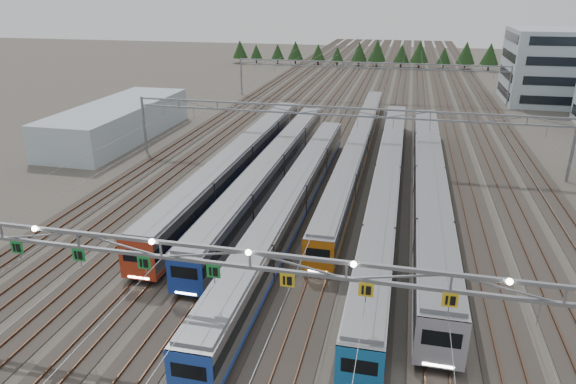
% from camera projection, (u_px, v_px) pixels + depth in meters
% --- Properties ---
extents(ground, '(400.00, 400.00, 0.00)m').
position_uv_depth(ground, '(253.00, 362.00, 32.33)').
color(ground, '#47423A').
rests_on(ground, ground).
extents(track_bed, '(54.00, 260.00, 5.42)m').
position_uv_depth(track_bed, '(373.00, 82.00, 122.45)').
color(track_bed, '#2D2823').
rests_on(track_bed, ground).
extents(train_a, '(3.07, 52.52, 4.00)m').
position_uv_depth(train_a, '(241.00, 160.00, 63.43)').
color(train_a, black).
rests_on(train_a, ground).
extents(train_b, '(2.87, 51.64, 3.73)m').
position_uv_depth(train_b, '(273.00, 168.00, 61.03)').
color(train_b, black).
rests_on(train_b, ground).
extents(train_c, '(2.83, 52.63, 3.68)m').
position_uv_depth(train_c, '(293.00, 200.00, 51.80)').
color(train_c, black).
rests_on(train_c, ground).
extents(train_d, '(2.62, 65.13, 3.41)m').
position_uv_depth(train_d, '(359.00, 146.00, 70.28)').
color(train_d, black).
rests_on(train_d, ground).
extents(train_e, '(2.78, 63.99, 3.62)m').
position_uv_depth(train_e, '(387.00, 180.00, 57.36)').
color(train_e, black).
rests_on(train_e, ground).
extents(train_f, '(3.13, 56.70, 4.09)m').
position_uv_depth(train_f, '(429.00, 183.00, 55.87)').
color(train_f, black).
rests_on(train_f, ground).
extents(gantry_near, '(56.36, 0.61, 8.08)m').
position_uv_depth(gantry_near, '(249.00, 264.00, 29.64)').
color(gantry_near, gray).
rests_on(gantry_near, ground).
extents(gantry_mid, '(56.36, 0.36, 8.00)m').
position_uv_depth(gantry_mid, '(340.00, 118.00, 66.26)').
color(gantry_mid, gray).
rests_on(gantry_mid, ground).
extents(gantry_far, '(56.36, 0.36, 8.00)m').
position_uv_depth(gantry_far, '(369.00, 70.00, 107.05)').
color(gantry_far, gray).
rests_on(gantry_far, ground).
extents(depot_bldg_north, '(22.00, 18.00, 14.67)m').
position_uv_depth(depot_bldg_north, '(565.00, 67.00, 104.18)').
color(depot_bldg_north, '#A3BAC2').
rests_on(depot_bldg_north, ground).
extents(west_shed, '(10.00, 30.00, 5.32)m').
position_uv_depth(west_shed, '(118.00, 121.00, 80.34)').
color(west_shed, '#A3BAC2').
rests_on(west_shed, ground).
extents(treeline, '(106.40, 5.60, 7.02)m').
position_uv_depth(treeline, '(400.00, 54.00, 152.61)').
color(treeline, '#332114').
rests_on(treeline, ground).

